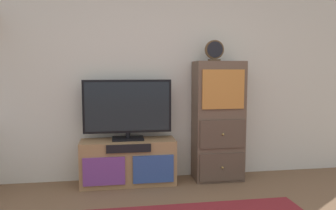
# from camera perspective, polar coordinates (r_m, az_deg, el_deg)

# --- Properties ---
(back_wall) EXTENTS (6.40, 0.12, 2.70)m
(back_wall) POSITION_cam_1_polar(r_m,az_deg,el_deg) (4.06, -2.92, 6.45)
(back_wall) COLOR beige
(back_wall) RESTS_ON ground_plane
(media_console) EXTENTS (1.09, 0.38, 0.52)m
(media_console) POSITION_cam_1_polar(r_m,az_deg,el_deg) (3.92, -6.84, -9.72)
(media_console) COLOR #997047
(media_console) RESTS_ON ground_plane
(television) EXTENTS (1.01, 0.22, 0.69)m
(television) POSITION_cam_1_polar(r_m,az_deg,el_deg) (3.82, -6.98, -0.54)
(television) COLOR black
(television) RESTS_ON media_console
(side_cabinet) EXTENTS (0.58, 0.38, 1.42)m
(side_cabinet) POSITION_cam_1_polar(r_m,az_deg,el_deg) (4.02, 8.63, -2.78)
(side_cabinet) COLOR brown
(side_cabinet) RESTS_ON ground_plane
(desk_clock) EXTENTS (0.22, 0.08, 0.24)m
(desk_clock) POSITION_cam_1_polar(r_m,az_deg,el_deg) (3.94, 7.99, 9.25)
(desk_clock) COLOR #4C3823
(desk_clock) RESTS_ON side_cabinet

